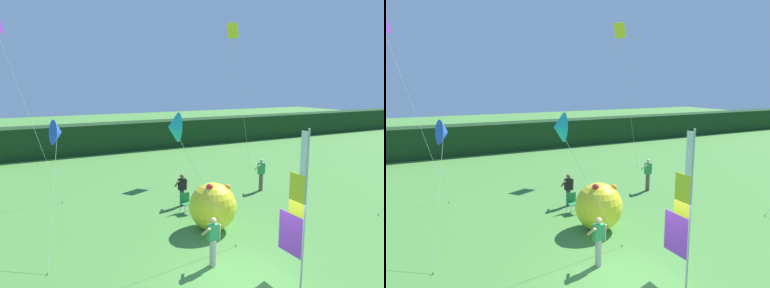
# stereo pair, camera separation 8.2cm
# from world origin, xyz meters

# --- Properties ---
(ground_plane) EXTENTS (120.00, 120.00, 0.00)m
(ground_plane) POSITION_xyz_m (0.00, 0.00, 0.00)
(ground_plane) COLOR #478438
(distant_treeline) EXTENTS (80.00, 2.40, 2.43)m
(distant_treeline) POSITION_xyz_m (0.00, 22.44, 1.22)
(distant_treeline) COLOR #193819
(distant_treeline) RESTS_ON ground
(banner_flag) EXTENTS (0.06, 1.03, 4.64)m
(banner_flag) POSITION_xyz_m (1.24, -0.70, 2.22)
(banner_flag) COLOR #B7B7BC
(banner_flag) RESTS_ON ground
(person_near_banner) EXTENTS (0.55, 0.48, 1.57)m
(person_near_banner) POSITION_xyz_m (1.24, 6.84, 0.83)
(person_near_banner) COLOR #2D334C
(person_near_banner) RESTS_ON ground
(person_mid_field) EXTENTS (0.55, 0.48, 1.77)m
(person_mid_field) POSITION_xyz_m (6.18, 7.08, 0.95)
(person_mid_field) COLOR brown
(person_mid_field) RESTS_ON ground
(person_far_left) EXTENTS (0.55, 0.48, 1.64)m
(person_far_left) POSITION_xyz_m (-0.36, 1.26, 0.87)
(person_far_left) COLOR #B7B2A3
(person_far_left) RESTS_ON ground
(inflatable_balloon) EXTENTS (1.92, 1.92, 1.99)m
(inflatable_balloon) POSITION_xyz_m (1.13, 3.78, 0.96)
(inflatable_balloon) COLOR yellow
(inflatable_balloon) RESTS_ON ground
(folding_chair) EXTENTS (0.51, 0.51, 0.89)m
(folding_chair) POSITION_xyz_m (1.03, 5.98, 0.51)
(folding_chair) COLOR #BCBCC1
(folding_chair) RESTS_ON ground
(kite_blue_delta_1) EXTENTS (1.22, 3.49, 4.51)m
(kite_blue_delta_1) POSITION_xyz_m (-4.29, 6.08, 4.01)
(kite_blue_delta_1) COLOR brown
(kite_blue_delta_1) RESTS_ON ground
(kite_yellow_diamond_4) EXTENTS (1.54, 1.26, 9.77)m
(kite_yellow_diamond_4) POSITION_xyz_m (7.89, 12.58, 8.86)
(kite_yellow_diamond_4) COLOR brown
(kite_yellow_diamond_4) RESTS_ON ground
(kite_cyan_delta_5) EXTENTS (2.59, 1.00, 4.93)m
(kite_cyan_delta_5) POSITION_xyz_m (-1.22, 2.36, 4.44)
(kite_cyan_delta_5) COLOR brown
(kite_cyan_delta_5) RESTS_ON ground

